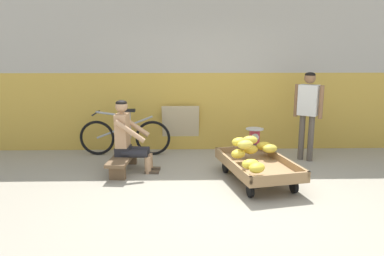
{
  "coord_description": "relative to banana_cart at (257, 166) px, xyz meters",
  "views": [
    {
      "loc": [
        -0.55,
        -4.34,
        1.88
      ],
      "look_at": [
        -0.41,
        1.02,
        0.75
      ],
      "focal_mm": 34.3,
      "sensor_mm": 36.0,
      "label": 1
    }
  ],
  "objects": [
    {
      "name": "back_wall",
      "position": [
        -0.53,
        1.99,
        1.37
      ],
      "size": [
        16.0,
        0.3,
        3.22
      ],
      "color": "gold",
      "rests_on": "ground"
    },
    {
      "name": "vendor_seated",
      "position": [
        -1.93,
        0.54,
        0.33
      ],
      "size": [
        0.7,
        0.51,
        1.14
      ],
      "color": "tan",
      "rests_on": "ground"
    },
    {
      "name": "ground_plane",
      "position": [
        -0.53,
        -0.72,
        -0.24
      ],
      "size": [
        80.0,
        80.0,
        0.0
      ],
      "primitive_type": "plane",
      "color": "gray"
    },
    {
      "name": "low_bench",
      "position": [
        -2.02,
        0.55,
        -0.04
      ],
      "size": [
        0.4,
        1.12,
        0.27
      ],
      "color": "brown",
      "rests_on": "ground"
    },
    {
      "name": "plastic_crate",
      "position": [
        0.14,
        0.98,
        -0.09
      ],
      "size": [
        0.36,
        0.28,
        0.3
      ],
      "color": "gold",
      "rests_on": "ground"
    },
    {
      "name": "bicycle_near_left",
      "position": [
        -2.14,
        1.48,
        0.11
      ],
      "size": [
        1.66,
        0.48,
        0.86
      ],
      "color": "black",
      "rests_on": "ground"
    },
    {
      "name": "shopping_bag",
      "position": [
        0.33,
        0.44,
        -0.12
      ],
      "size": [
        0.18,
        0.12,
        0.24
      ],
      "primitive_type": "cube",
      "color": "silver",
      "rests_on": "ground"
    },
    {
      "name": "weighing_scale",
      "position": [
        0.14,
        0.98,
        0.21
      ],
      "size": [
        0.3,
        0.3,
        0.29
      ],
      "color": "#28282D",
      "rests_on": "plastic_crate"
    },
    {
      "name": "banana_pile",
      "position": [
        -0.08,
        0.05,
        0.23
      ],
      "size": [
        0.82,
        1.34,
        0.26
      ],
      "color": "gold",
      "rests_on": "banana_cart"
    },
    {
      "name": "banana_cart",
      "position": [
        0.0,
        0.0,
        0.0
      ],
      "size": [
        1.13,
        1.58,
        0.36
      ],
      "color": "#99754C",
      "rests_on": "ground"
    },
    {
      "name": "sign_board",
      "position": [
        -1.12,
        1.81,
        0.19
      ],
      "size": [
        0.7,
        0.26,
        0.88
      ],
      "color": "#C6B289",
      "rests_on": "ground"
    },
    {
      "name": "customer_adult",
      "position": [
        1.06,
        1.08,
        0.71
      ],
      "size": [
        0.41,
        0.35,
        1.53
      ],
      "color": "brown",
      "rests_on": "ground"
    }
  ]
}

